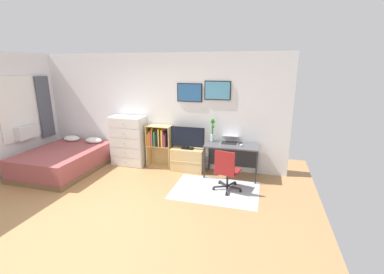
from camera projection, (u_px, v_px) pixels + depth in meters
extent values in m
plane|color=#A87A4C|center=(106.00, 212.00, 4.50)|extent=(7.20, 7.20, 0.00)
cube|color=white|center=(158.00, 111.00, 6.41)|extent=(6.12, 0.06, 2.70)
cube|color=black|center=(190.00, 93.00, 6.03)|extent=(0.59, 0.02, 0.42)
cube|color=#285B93|center=(189.00, 93.00, 6.02)|extent=(0.55, 0.01, 0.38)
cube|color=black|center=(218.00, 90.00, 5.85)|extent=(0.59, 0.02, 0.42)
cube|color=#4C93B7|center=(217.00, 91.00, 5.84)|extent=(0.55, 0.01, 0.38)
cube|color=white|center=(19.00, 109.00, 6.10)|extent=(0.02, 1.03, 1.48)
cube|color=silver|center=(19.00, 109.00, 6.10)|extent=(0.01, 0.95, 1.40)
cube|color=#4C515B|center=(45.00, 107.00, 6.75)|extent=(0.05, 0.40, 1.54)
cube|color=silver|center=(26.00, 132.00, 6.22)|extent=(0.20, 0.52, 0.30)
cube|color=#B2B7BC|center=(215.00, 190.00, 5.29)|extent=(1.70, 1.20, 0.01)
cube|color=brown|center=(65.00, 168.00, 6.27)|extent=(1.50, 1.97, 0.10)
cube|color=#9E4C4C|center=(63.00, 158.00, 6.21)|extent=(1.46, 1.93, 0.41)
ellipsoid|color=white|center=(72.00, 138.00, 6.91)|extent=(0.44, 0.28, 0.14)
ellipsoid|color=white|center=(94.00, 140.00, 6.74)|extent=(0.44, 0.28, 0.14)
cube|color=silver|center=(129.00, 141.00, 6.53)|extent=(0.83, 0.42, 1.22)
cube|color=silver|center=(126.00, 162.00, 6.46)|extent=(0.79, 0.01, 0.22)
sphere|color=#A59E8C|center=(125.00, 162.00, 6.44)|extent=(0.03, 0.03, 0.03)
cube|color=silver|center=(125.00, 153.00, 6.39)|extent=(0.79, 0.01, 0.22)
sphere|color=#A59E8C|center=(125.00, 153.00, 6.38)|extent=(0.03, 0.03, 0.03)
cube|color=silver|center=(124.00, 143.00, 6.33)|extent=(0.79, 0.01, 0.22)
sphere|color=#A59E8C|center=(124.00, 143.00, 6.32)|extent=(0.03, 0.03, 0.03)
cube|color=silver|center=(124.00, 133.00, 6.27)|extent=(0.79, 0.01, 0.22)
sphere|color=#A59E8C|center=(123.00, 134.00, 6.25)|extent=(0.03, 0.03, 0.03)
cube|color=silver|center=(123.00, 124.00, 6.20)|extent=(0.79, 0.01, 0.22)
sphere|color=#A59E8C|center=(123.00, 124.00, 6.19)|extent=(0.03, 0.03, 0.03)
cube|color=tan|center=(149.00, 145.00, 6.48)|extent=(0.02, 0.30, 1.03)
cube|color=tan|center=(171.00, 147.00, 6.34)|extent=(0.02, 0.30, 1.03)
cube|color=tan|center=(160.00, 166.00, 6.54)|extent=(0.59, 0.30, 0.02)
cube|color=tan|center=(159.00, 146.00, 6.40)|extent=(0.56, 0.30, 0.02)
cube|color=tan|center=(159.00, 126.00, 6.28)|extent=(0.56, 0.30, 0.02)
cube|color=tan|center=(162.00, 145.00, 6.55)|extent=(0.59, 0.01, 1.03)
cube|color=orange|center=(149.00, 139.00, 6.38)|extent=(0.04, 0.17, 0.29)
cube|color=orange|center=(151.00, 138.00, 6.37)|extent=(0.03, 0.20, 0.35)
cube|color=#8C388C|center=(152.00, 138.00, 6.37)|extent=(0.03, 0.22, 0.33)
cube|color=orange|center=(153.00, 137.00, 6.33)|extent=(0.02, 0.18, 0.43)
cube|color=black|center=(155.00, 139.00, 6.37)|extent=(0.02, 0.23, 0.31)
cube|color=#2D8C4C|center=(156.00, 138.00, 6.35)|extent=(0.03, 0.22, 0.35)
cube|color=black|center=(157.00, 140.00, 6.32)|extent=(0.03, 0.17, 0.29)
cube|color=black|center=(158.00, 139.00, 6.31)|extent=(0.02, 0.18, 0.36)
cube|color=gold|center=(160.00, 137.00, 6.28)|extent=(0.03, 0.17, 0.43)
cube|color=black|center=(161.00, 140.00, 6.30)|extent=(0.04, 0.18, 0.31)
cube|color=gold|center=(163.00, 138.00, 6.28)|extent=(0.04, 0.19, 0.41)
cube|color=#8C388C|center=(164.00, 138.00, 6.28)|extent=(0.02, 0.22, 0.38)
cube|color=red|center=(165.00, 141.00, 6.27)|extent=(0.03, 0.19, 0.29)
cube|color=black|center=(167.00, 139.00, 6.27)|extent=(0.02, 0.22, 0.35)
cube|color=tan|center=(188.00, 159.00, 6.24)|extent=(0.76, 0.40, 0.54)
cube|color=tan|center=(185.00, 162.00, 6.05)|extent=(0.76, 0.01, 0.02)
cube|color=black|center=(188.00, 148.00, 6.15)|extent=(0.28, 0.16, 0.02)
cube|color=black|center=(188.00, 147.00, 6.14)|extent=(0.06, 0.04, 0.05)
cube|color=black|center=(188.00, 137.00, 6.07)|extent=(0.80, 0.02, 0.46)
cube|color=black|center=(187.00, 137.00, 6.06)|extent=(0.77, 0.01, 0.43)
cube|color=#4C4C4F|center=(232.00, 145.00, 5.78)|extent=(1.17, 0.57, 0.03)
cube|color=#2D2D30|center=(204.00, 163.00, 5.78)|extent=(0.03, 0.03, 0.71)
cube|color=#2D2D30|center=(256.00, 168.00, 5.50)|extent=(0.03, 0.03, 0.71)
cube|color=#2D2D30|center=(209.00, 155.00, 6.25)|extent=(0.03, 0.03, 0.71)
cube|color=#2D2D30|center=(257.00, 160.00, 5.97)|extent=(0.03, 0.03, 0.71)
cube|color=#2D2D30|center=(233.00, 156.00, 6.12)|extent=(1.11, 0.02, 0.50)
cylinder|color=#232326|center=(240.00, 191.00, 5.22)|extent=(0.05, 0.05, 0.05)
cube|color=#232326|center=(234.00, 188.00, 5.27)|extent=(0.28, 0.09, 0.02)
cylinder|color=#232326|center=(235.00, 184.00, 5.53)|extent=(0.05, 0.05, 0.05)
cube|color=#232326|center=(231.00, 184.00, 5.42)|extent=(0.16, 0.26, 0.02)
cylinder|color=#232326|center=(220.00, 183.00, 5.58)|extent=(0.05, 0.05, 0.05)
cube|color=#232326|center=(223.00, 183.00, 5.45)|extent=(0.21, 0.23, 0.02)
cylinder|color=#232326|center=(213.00, 189.00, 5.30)|extent=(0.05, 0.05, 0.05)
cube|color=#232326|center=(220.00, 187.00, 5.31)|extent=(0.27, 0.14, 0.02)
cylinder|color=#232326|center=(227.00, 194.00, 5.07)|extent=(0.05, 0.05, 0.05)
cube|color=#232326|center=(227.00, 189.00, 5.19)|extent=(0.06, 0.28, 0.02)
cylinder|color=#232326|center=(227.00, 179.00, 5.28)|extent=(0.04, 0.04, 0.30)
cube|color=maroon|center=(228.00, 171.00, 5.24)|extent=(0.52, 0.52, 0.03)
cube|color=maroon|center=(225.00, 163.00, 5.01)|extent=(0.40, 0.11, 0.45)
cube|color=#B7B7BC|center=(229.00, 144.00, 5.83)|extent=(0.38, 0.26, 0.01)
cube|color=black|center=(229.00, 143.00, 5.83)|extent=(0.36, 0.24, 0.00)
cube|color=#B7B7BC|center=(230.00, 136.00, 5.95)|extent=(0.38, 0.24, 0.07)
cube|color=#234C5B|center=(230.00, 136.00, 5.94)|extent=(0.36, 0.22, 0.06)
ellipsoid|color=silver|center=(241.00, 145.00, 5.70)|extent=(0.06, 0.10, 0.03)
cylinder|color=silver|center=(212.00, 138.00, 6.02)|extent=(0.09, 0.09, 0.16)
cylinder|color=#3D8438|center=(213.00, 131.00, 5.97)|extent=(0.01, 0.01, 0.40)
sphere|color=#308B2C|center=(213.00, 122.00, 5.91)|extent=(0.07, 0.07, 0.07)
cylinder|color=#3D8438|center=(213.00, 133.00, 6.00)|extent=(0.01, 0.01, 0.29)
sphere|color=#308B2C|center=(213.00, 127.00, 5.96)|extent=(0.07, 0.07, 0.07)
cylinder|color=#3D8438|center=(212.00, 130.00, 5.97)|extent=(0.01, 0.01, 0.41)
sphere|color=#308B2C|center=(212.00, 122.00, 5.92)|extent=(0.07, 0.07, 0.07)
cylinder|color=#3D8438|center=(212.00, 130.00, 5.94)|extent=(0.01, 0.01, 0.45)
sphere|color=#308B2C|center=(213.00, 120.00, 5.88)|extent=(0.07, 0.07, 0.07)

